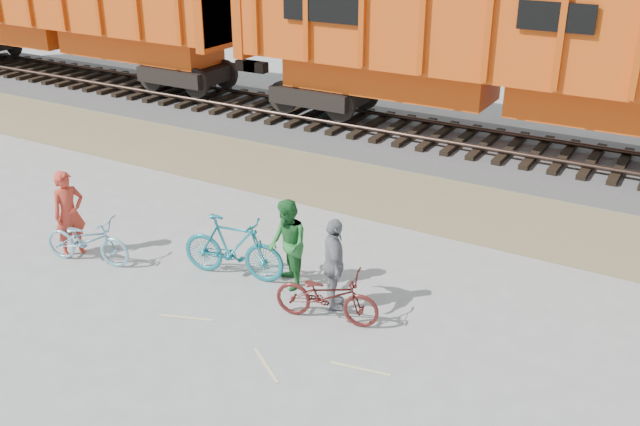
# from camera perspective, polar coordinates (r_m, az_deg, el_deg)

# --- Properties ---
(ground) EXTENTS (120.00, 120.00, 0.00)m
(ground) POSITION_cam_1_polar(r_m,az_deg,el_deg) (11.62, -4.28, -7.86)
(ground) COLOR #9E9E99
(ground) RESTS_ON ground
(gravel_strip) EXTENTS (120.00, 3.00, 0.02)m
(gravel_strip) POSITION_cam_1_polar(r_m,az_deg,el_deg) (15.93, 6.89, 1.27)
(gravel_strip) COLOR #857753
(gravel_strip) RESTS_ON ground
(ballast_bed) EXTENTS (120.00, 4.00, 0.30)m
(ballast_bed) POSITION_cam_1_polar(r_m,az_deg,el_deg) (18.96, 11.22, 5.18)
(ballast_bed) COLOR slate
(ballast_bed) RESTS_ON ground
(track) EXTENTS (120.00, 2.60, 0.24)m
(track) POSITION_cam_1_polar(r_m,az_deg,el_deg) (18.86, 11.30, 6.11)
(track) COLOR black
(track) RESTS_ON ballast_bed
(hopper_car_center) EXTENTS (14.00, 3.13, 4.65)m
(hopper_car_center) POSITION_cam_1_polar(r_m,az_deg,el_deg) (17.99, 14.77, 13.28)
(hopper_car_center) COLOR black
(hopper_car_center) RESTS_ON track
(bicycle_blue) EXTENTS (1.78, 0.96, 0.89)m
(bicycle_blue) POSITION_cam_1_polar(r_m,az_deg,el_deg) (13.54, -18.14, -2.07)
(bicycle_blue) COLOR #7CB6CF
(bicycle_blue) RESTS_ON ground
(bicycle_teal) EXTENTS (1.96, 0.87, 1.14)m
(bicycle_teal) POSITION_cam_1_polar(r_m,az_deg,el_deg) (12.42, -6.98, -2.74)
(bicycle_teal) COLOR teal
(bicycle_teal) RESTS_ON ground
(bicycle_maroon) EXTENTS (1.77, 0.91, 0.88)m
(bicycle_maroon) POSITION_cam_1_polar(r_m,az_deg,el_deg) (11.15, 0.56, -6.62)
(bicycle_maroon) COLOR #551B18
(bicycle_maroon) RESTS_ON ground
(person_solo) EXTENTS (0.55, 0.68, 1.63)m
(person_solo) POSITION_cam_1_polar(r_m,az_deg,el_deg) (13.80, -19.44, -0.05)
(person_solo) COLOR #BD3726
(person_solo) RESTS_ON ground
(person_man) EXTENTS (0.97, 0.94, 1.57)m
(person_man) POSITION_cam_1_polar(r_m,az_deg,el_deg) (11.95, -2.61, -2.55)
(person_man) COLOR #277230
(person_man) RESTS_ON ground
(person_woman) EXTENTS (0.85, 0.96, 1.56)m
(person_woman) POSITION_cam_1_polar(r_m,az_deg,el_deg) (11.33, 1.13, -4.13)
(person_woman) COLOR gray
(person_woman) RESTS_ON ground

